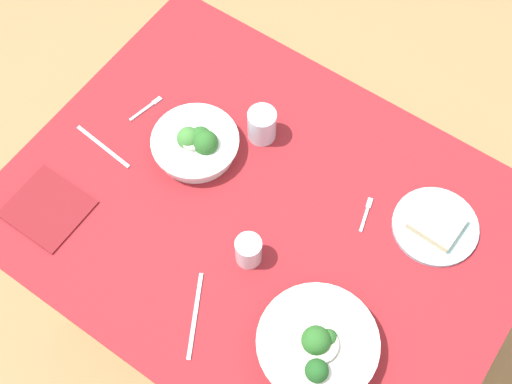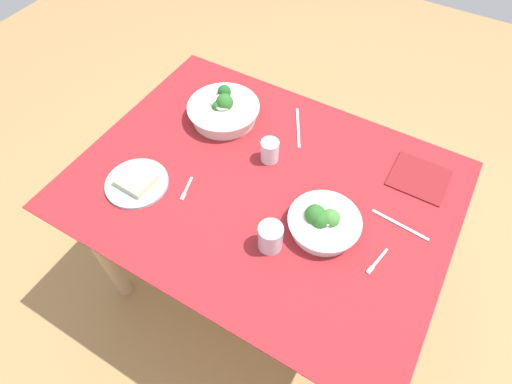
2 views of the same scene
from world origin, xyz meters
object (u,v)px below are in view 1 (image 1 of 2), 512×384
object	(u,v)px
broccoli_bowl_near	(317,345)
fork_by_far_bowl	(147,108)
bread_side_plate	(436,225)
broccoli_bowl_far	(196,143)
water_glass_side	(262,125)
table_knife_right	(103,147)
napkin_folded_upper	(48,208)
water_glass_center	(248,251)
table_knife_left	(195,315)
fork_by_near_bowl	(366,213)

from	to	relation	value
broccoli_bowl_near	fork_by_far_bowl	world-z (taller)	broccoli_bowl_near
bread_side_plate	broccoli_bowl_far	bearing A→B (deg)	-165.70
water_glass_side	table_knife_right	world-z (taller)	water_glass_side
napkin_folded_upper	water_glass_center	bearing A→B (deg)	20.24
fork_by_far_bowl	napkin_folded_upper	distance (m)	0.39
bread_side_plate	fork_by_far_bowl	world-z (taller)	bread_side_plate
table_knife_right	bread_side_plate	bearing A→B (deg)	24.81
broccoli_bowl_far	napkin_folded_upper	bearing A→B (deg)	-120.28
bread_side_plate	table_knife_left	distance (m)	0.64
water_glass_side	bread_side_plate	bearing A→B (deg)	2.48
water_glass_side	napkin_folded_upper	bearing A→B (deg)	-123.08
broccoli_bowl_near	water_glass_center	distance (m)	0.28
water_glass_center	water_glass_side	world-z (taller)	water_glass_side
water_glass_side	fork_by_far_bowl	xyz separation A→B (m)	(-0.31, -0.11, -0.05)
water_glass_side	table_knife_right	size ratio (longest dim) A/B	0.50
water_glass_center	broccoli_bowl_far	bearing A→B (deg)	149.00
water_glass_side	fork_by_far_bowl	world-z (taller)	water_glass_side
broccoli_bowl_far	table_knife_right	distance (m)	0.26
broccoli_bowl_far	table_knife_right	size ratio (longest dim) A/B	1.19
fork_by_near_bowl	bread_side_plate	bearing A→B (deg)	-83.24
bread_side_plate	water_glass_side	world-z (taller)	water_glass_side
table_knife_right	napkin_folded_upper	size ratio (longest dim) A/B	1.02
water_glass_center	table_knife_right	bearing A→B (deg)	175.76
fork_by_far_bowl	table_knife_left	bearing A→B (deg)	-118.26
broccoli_bowl_far	bread_side_plate	size ratio (longest dim) A/B	1.07
water_glass_center	water_glass_side	bearing A→B (deg)	119.35
table_knife_left	water_glass_side	bearing A→B (deg)	-11.61
water_glass_center	water_glass_side	size ratio (longest dim) A/B	0.88
table_knife_right	napkin_folded_upper	world-z (taller)	napkin_folded_upper
fork_by_far_bowl	napkin_folded_upper	bearing A→B (deg)	-169.89
table_knife_left	napkin_folded_upper	world-z (taller)	napkin_folded_upper
bread_side_plate	table_knife_right	xyz separation A→B (m)	(-0.84, -0.30, -0.01)
broccoli_bowl_far	fork_by_near_bowl	size ratio (longest dim) A/B	2.35
broccoli_bowl_near	fork_by_near_bowl	distance (m)	0.38
broccoli_bowl_far	table_knife_left	xyz separation A→B (m)	(0.27, -0.37, -0.03)
fork_by_near_bowl	table_knife_right	size ratio (longest dim) A/B	0.51
broccoli_bowl_far	fork_by_near_bowl	world-z (taller)	broccoli_bowl_far
fork_by_near_bowl	napkin_folded_upper	world-z (taller)	napkin_folded_upper
broccoli_bowl_far	fork_by_far_bowl	xyz separation A→B (m)	(-0.20, 0.03, -0.03)
water_glass_center	table_knife_right	size ratio (longest dim) A/B	0.44
bread_side_plate	napkin_folded_upper	xyz separation A→B (m)	(-0.84, -0.52, -0.01)
fork_by_far_bowl	table_knife_left	distance (m)	0.61
broccoli_bowl_far	water_glass_center	bearing A→B (deg)	-31.00
fork_by_near_bowl	napkin_folded_upper	distance (m)	0.81
fork_by_near_bowl	water_glass_center	bearing A→B (deg)	131.32
water_glass_center	water_glass_side	distance (m)	0.36
bread_side_plate	water_glass_center	world-z (taller)	water_glass_center
broccoli_bowl_near	broccoli_bowl_far	bearing A→B (deg)	153.56
broccoli_bowl_far	table_knife_left	distance (m)	0.46
bread_side_plate	fork_by_far_bowl	bearing A→B (deg)	-170.90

